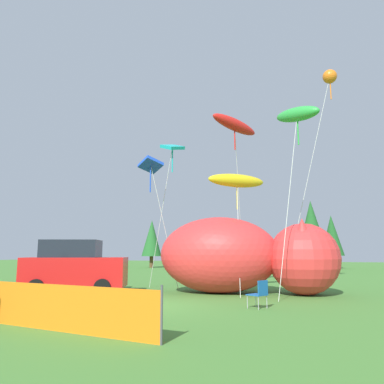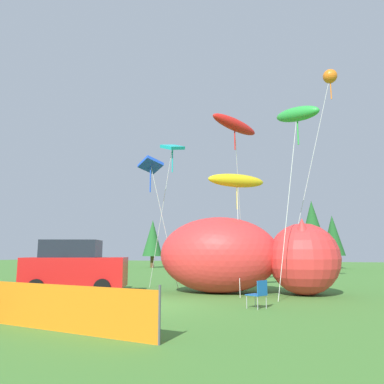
{
  "view_description": "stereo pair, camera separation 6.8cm",
  "coord_description": "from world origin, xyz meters",
  "px_view_note": "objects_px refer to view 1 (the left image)",
  "views": [
    {
      "loc": [
        5.49,
        -11.65,
        1.75
      ],
      "look_at": [
        0.21,
        5.39,
        4.61
      ],
      "focal_mm": 35.0,
      "sensor_mm": 36.0,
      "label": 1
    },
    {
      "loc": [
        5.56,
        -11.63,
        1.75
      ],
      "look_at": [
        0.21,
        5.39,
        4.61
      ],
      "focal_mm": 35.0,
      "sensor_mm": 36.0,
      "label": 2
    }
  ],
  "objects_px": {
    "folding_chair": "(259,292)",
    "parked_car": "(75,267)",
    "kite_blue_box": "(151,167)",
    "kite_red_lizard": "(235,125)",
    "kite_teal_diamond": "(172,150)",
    "inflatable_cat": "(242,258)",
    "kite_green_fish": "(297,115)",
    "kite_orange_flower": "(329,78)",
    "kite_yellow_hero": "(237,181)"
  },
  "relations": [
    {
      "from": "folding_chair",
      "to": "parked_car",
      "type": "bearing_deg",
      "value": 16.62
    },
    {
      "from": "kite_blue_box",
      "to": "kite_red_lizard",
      "type": "bearing_deg",
      "value": 27.49
    },
    {
      "from": "kite_blue_box",
      "to": "kite_teal_diamond",
      "type": "xyz_separation_m",
      "value": [
        0.56,
        1.33,
        1.15
      ]
    },
    {
      "from": "parked_car",
      "to": "kite_red_lizard",
      "type": "xyz_separation_m",
      "value": [
        6.36,
        3.68,
        6.91
      ]
    },
    {
      "from": "inflatable_cat",
      "to": "kite_blue_box",
      "type": "height_order",
      "value": "kite_blue_box"
    },
    {
      "from": "kite_teal_diamond",
      "to": "inflatable_cat",
      "type": "bearing_deg",
      "value": -15.93
    },
    {
      "from": "inflatable_cat",
      "to": "parked_car",
      "type": "bearing_deg",
      "value": -167.77
    },
    {
      "from": "kite_blue_box",
      "to": "kite_red_lizard",
      "type": "distance_m",
      "value": 4.73
    },
    {
      "from": "kite_blue_box",
      "to": "kite_red_lizard",
      "type": "height_order",
      "value": "kite_red_lizard"
    },
    {
      "from": "inflatable_cat",
      "to": "kite_green_fish",
      "type": "height_order",
      "value": "kite_green_fish"
    },
    {
      "from": "kite_orange_flower",
      "to": "kite_teal_diamond",
      "type": "distance_m",
      "value": 9.4
    },
    {
      "from": "kite_blue_box",
      "to": "kite_red_lizard",
      "type": "xyz_separation_m",
      "value": [
        3.67,
        1.91,
        2.31
      ]
    },
    {
      "from": "kite_green_fish",
      "to": "kite_blue_box",
      "type": "xyz_separation_m",
      "value": [
        -6.73,
        0.48,
        -1.64
      ]
    },
    {
      "from": "kite_blue_box",
      "to": "kite_red_lizard",
      "type": "relative_size",
      "value": 0.71
    },
    {
      "from": "inflatable_cat",
      "to": "kite_red_lizard",
      "type": "bearing_deg",
      "value": 103.14
    },
    {
      "from": "folding_chair",
      "to": "kite_red_lizard",
      "type": "bearing_deg",
      "value": -42.68
    },
    {
      "from": "kite_yellow_hero",
      "to": "kite_teal_diamond",
      "type": "distance_m",
      "value": 4.01
    },
    {
      "from": "inflatable_cat",
      "to": "kite_yellow_hero",
      "type": "distance_m",
      "value": 3.43
    },
    {
      "from": "inflatable_cat",
      "to": "kite_yellow_hero",
      "type": "xyz_separation_m",
      "value": [
        -0.2,
        0.26,
        3.41
      ]
    },
    {
      "from": "kite_yellow_hero",
      "to": "kite_orange_flower",
      "type": "height_order",
      "value": "kite_orange_flower"
    },
    {
      "from": "parked_car",
      "to": "folding_chair",
      "type": "distance_m",
      "value": 8.35
    },
    {
      "from": "folding_chair",
      "to": "kite_orange_flower",
      "type": "xyz_separation_m",
      "value": [
        3.03,
        8.12,
        10.5
      ]
    },
    {
      "from": "kite_yellow_hero",
      "to": "kite_teal_diamond",
      "type": "relative_size",
      "value": 0.72
    },
    {
      "from": "kite_green_fish",
      "to": "kite_blue_box",
      "type": "height_order",
      "value": "kite_green_fish"
    },
    {
      "from": "kite_teal_diamond",
      "to": "folding_chair",
      "type": "bearing_deg",
      "value": -46.33
    },
    {
      "from": "parked_car",
      "to": "kite_red_lizard",
      "type": "height_order",
      "value": "kite_red_lizard"
    },
    {
      "from": "kite_teal_diamond",
      "to": "kite_blue_box",
      "type": "bearing_deg",
      "value": -112.69
    },
    {
      "from": "kite_teal_diamond",
      "to": "kite_red_lizard",
      "type": "bearing_deg",
      "value": 10.45
    },
    {
      "from": "folding_chair",
      "to": "kite_orange_flower",
      "type": "relative_size",
      "value": 0.08
    },
    {
      "from": "inflatable_cat",
      "to": "kite_yellow_hero",
      "type": "bearing_deg",
      "value": 123.67
    },
    {
      "from": "kite_orange_flower",
      "to": "kite_teal_diamond",
      "type": "height_order",
      "value": "kite_orange_flower"
    },
    {
      "from": "parked_car",
      "to": "kite_orange_flower",
      "type": "relative_size",
      "value": 0.4
    },
    {
      "from": "inflatable_cat",
      "to": "kite_yellow_hero",
      "type": "height_order",
      "value": "kite_yellow_hero"
    },
    {
      "from": "inflatable_cat",
      "to": "kite_red_lizard",
      "type": "height_order",
      "value": "kite_red_lizard"
    },
    {
      "from": "folding_chair",
      "to": "kite_yellow_hero",
      "type": "distance_m",
      "value": 6.32
    },
    {
      "from": "parked_car",
      "to": "kite_red_lizard",
      "type": "bearing_deg",
      "value": 10.22
    },
    {
      "from": "inflatable_cat",
      "to": "kite_green_fish",
      "type": "xyz_separation_m",
      "value": [
        2.55,
        -0.78,
        5.85
      ]
    },
    {
      "from": "kite_red_lizard",
      "to": "inflatable_cat",
      "type": "bearing_deg",
      "value": -72.33
    },
    {
      "from": "parked_car",
      "to": "inflatable_cat",
      "type": "height_order",
      "value": "inflatable_cat"
    },
    {
      "from": "kite_green_fish",
      "to": "kite_blue_box",
      "type": "relative_size",
      "value": 1.28
    },
    {
      "from": "folding_chair",
      "to": "kite_teal_diamond",
      "type": "distance_m",
      "value": 9.47
    },
    {
      "from": "inflatable_cat",
      "to": "kite_teal_diamond",
      "type": "xyz_separation_m",
      "value": [
        -3.62,
        1.03,
        5.36
      ]
    },
    {
      "from": "kite_yellow_hero",
      "to": "kite_blue_box",
      "type": "relative_size",
      "value": 0.86
    },
    {
      "from": "parked_car",
      "to": "kite_teal_diamond",
      "type": "height_order",
      "value": "kite_teal_diamond"
    },
    {
      "from": "kite_yellow_hero",
      "to": "kite_red_lizard",
      "type": "height_order",
      "value": "kite_red_lizard"
    },
    {
      "from": "parked_car",
      "to": "kite_green_fish",
      "type": "bearing_deg",
      "value": -11.98
    },
    {
      "from": "inflatable_cat",
      "to": "kite_red_lizard",
      "type": "xyz_separation_m",
      "value": [
        -0.51,
        1.61,
        6.51
      ]
    },
    {
      "from": "folding_chair",
      "to": "inflatable_cat",
      "type": "bearing_deg",
      "value": -42.93
    },
    {
      "from": "folding_chair",
      "to": "kite_yellow_hero",
      "type": "xyz_separation_m",
      "value": [
        -1.42,
        4.3,
        4.41
      ]
    },
    {
      "from": "kite_orange_flower",
      "to": "kite_red_lizard",
      "type": "bearing_deg",
      "value": -152.46
    }
  ]
}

